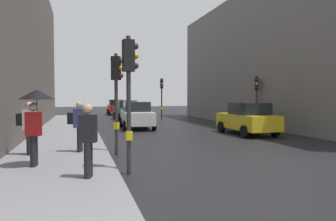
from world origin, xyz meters
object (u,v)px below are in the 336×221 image
(pedestrian_with_black_backpack, at_px, (28,125))
(pedestrian_in_dark_coat, at_px, (88,137))
(traffic_light_far_median, at_px, (162,91))
(traffic_light_near_right, at_px, (117,85))
(car_white_compact, at_px, (137,115))
(traffic_light_near_left, at_px, (129,79))
(car_red_sedan, at_px, (116,107))
(car_yellow_taxi, at_px, (247,119))
(pedestrian_with_grey_backpack, at_px, (78,123))
(traffic_light_mid_street, at_px, (257,92))
(car_green_estate, at_px, (127,110))
(pedestrian_with_umbrella, at_px, (36,106))

(pedestrian_with_black_backpack, height_order, pedestrian_in_dark_coat, same)
(traffic_light_far_median, distance_m, pedestrian_in_dark_coat, 21.28)
(traffic_light_near_right, height_order, car_white_compact, traffic_light_near_right)
(traffic_light_far_median, xyz_separation_m, traffic_light_near_right, (-5.90, -16.39, -0.11))
(traffic_light_near_left, xyz_separation_m, car_white_compact, (2.34, 12.17, -1.68))
(traffic_light_near_left, bearing_deg, car_red_sedan, 84.37)
(car_white_compact, xyz_separation_m, pedestrian_in_dark_coat, (-3.44, -12.85, 0.25))
(car_white_compact, distance_m, car_yellow_taxi, 7.26)
(car_white_compact, bearing_deg, car_red_sedan, 88.21)
(traffic_light_near_right, xyz_separation_m, pedestrian_with_grey_backpack, (-1.34, 0.12, -1.34))
(traffic_light_mid_street, xyz_separation_m, car_green_estate, (-7.08, 10.32, -1.52))
(pedestrian_with_grey_backpack, bearing_deg, pedestrian_in_dark_coat, -86.42)
(pedestrian_with_black_backpack, bearing_deg, car_white_compact, 60.22)
(car_green_estate, height_order, pedestrian_with_umbrella, pedestrian_with_umbrella)
(car_red_sedan, relative_size, pedestrian_with_black_backpack, 2.39)
(car_yellow_taxi, bearing_deg, traffic_light_near_right, -150.81)
(car_yellow_taxi, xyz_separation_m, pedestrian_with_black_backpack, (-10.63, -4.32, 0.29))
(traffic_light_mid_street, bearing_deg, pedestrian_with_umbrella, -143.89)
(traffic_light_near_right, xyz_separation_m, car_white_compact, (2.34, 9.21, -1.63))
(traffic_light_far_median, bearing_deg, pedestrian_with_grey_backpack, -113.98)
(car_green_estate, height_order, car_yellow_taxi, same)
(car_yellow_taxi, height_order, car_red_sedan, same)
(traffic_light_near_right, bearing_deg, car_white_compact, 75.72)
(traffic_light_far_median, bearing_deg, traffic_light_mid_street, -66.77)
(car_yellow_taxi, bearing_deg, traffic_light_near_left, -136.64)
(traffic_light_near_left, relative_size, pedestrian_with_black_backpack, 2.09)
(car_red_sedan, height_order, pedestrian_with_black_backpack, pedestrian_with_black_backpack)
(pedestrian_with_grey_backpack, bearing_deg, car_red_sedan, 80.83)
(car_green_estate, xyz_separation_m, car_white_compact, (-0.50, -8.16, 0.00))
(traffic_light_near_right, relative_size, pedestrian_in_dark_coat, 2.05)
(traffic_light_mid_street, height_order, traffic_light_near_left, traffic_light_near_left)
(pedestrian_with_black_backpack, bearing_deg, car_yellow_taxi, 22.13)
(car_green_estate, bearing_deg, traffic_light_mid_street, -55.57)
(car_green_estate, relative_size, car_red_sedan, 1.01)
(traffic_light_far_median, bearing_deg, car_red_sedan, 107.19)
(traffic_light_near_left, xyz_separation_m, pedestrian_with_black_backpack, (-2.94, 2.94, -1.39))
(traffic_light_far_median, distance_m, car_green_estate, 3.65)
(car_red_sedan, bearing_deg, car_green_estate, -90.23)
(pedestrian_with_umbrella, bearing_deg, car_green_estate, 74.69)
(traffic_light_far_median, relative_size, pedestrian_with_umbrella, 1.77)
(pedestrian_with_umbrella, bearing_deg, pedestrian_with_black_backpack, 103.81)
(traffic_light_near_left, bearing_deg, pedestrian_with_umbrella, 158.22)
(car_green_estate, bearing_deg, pedestrian_in_dark_coat, -100.61)
(pedestrian_with_umbrella, distance_m, pedestrian_with_grey_backpack, 2.47)
(traffic_light_near_left, height_order, pedestrian_with_black_backpack, traffic_light_near_left)
(traffic_light_near_right, distance_m, car_white_compact, 9.64)
(traffic_light_mid_street, relative_size, traffic_light_near_right, 0.95)
(car_white_compact, height_order, car_red_sedan, same)
(car_yellow_taxi, bearing_deg, traffic_light_mid_street, 51.01)
(pedestrian_in_dark_coat, bearing_deg, car_red_sedan, 82.41)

